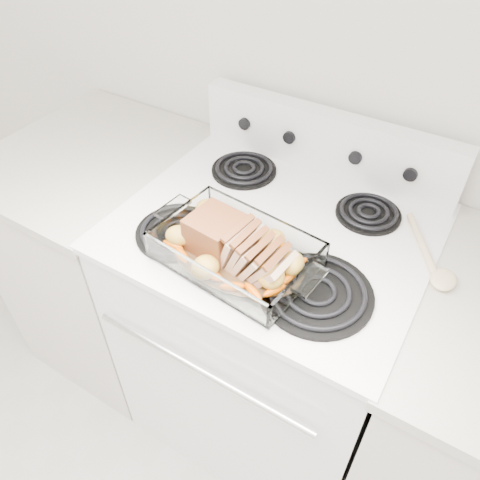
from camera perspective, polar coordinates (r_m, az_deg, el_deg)
The scene contains 6 objects.
electric_range at distance 1.54m, azimuth 3.43°, elevation -10.87°, with size 0.78×0.70×1.12m.
counter_left at distance 1.84m, azimuth -15.06°, elevation -2.01°, with size 0.58×0.68×0.93m.
baking_dish at distance 1.08m, azimuth -0.56°, elevation -1.76°, with size 0.35×0.23×0.07m.
pork_roast at distance 1.06m, azimuth -1.27°, elevation -0.22°, with size 0.25×0.11×0.09m.
roast_vegetables at distance 1.10m, azimuth 0.30°, elevation -0.13°, with size 0.37×0.20×0.05m.
wooden_spoon at distance 1.17m, azimuth 22.51°, elevation -2.56°, with size 0.17×0.22×0.02m.
Camera 1 is at (0.40, 0.84, 1.72)m, focal length 35.00 mm.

